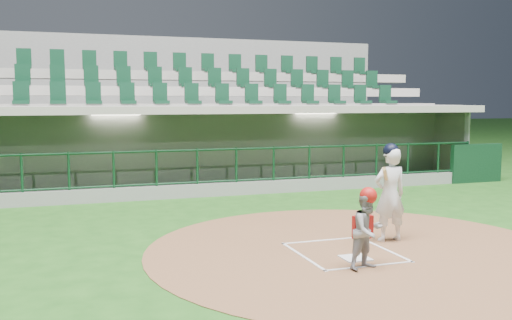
{
  "coord_description": "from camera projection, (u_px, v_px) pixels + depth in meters",
  "views": [
    {
      "loc": [
        -4.37,
        -8.64,
        2.53
      ],
      "look_at": [
        -0.57,
        2.6,
        1.3
      ],
      "focal_mm": 40.0,
      "sensor_mm": 36.0,
      "label": 1
    }
  ],
  "objects": [
    {
      "name": "seating_deck",
      "position": [
        196.0,
        133.0,
        19.93
      ],
      "size": [
        17.0,
        6.72,
        5.15
      ],
      "color": "gray",
      "rests_on": "ground"
    },
    {
      "name": "batter_box_chalk",
      "position": [
        344.0,
        252.0,
        9.51
      ],
      "size": [
        1.55,
        1.8,
        0.01
      ],
      "color": "white",
      "rests_on": "ground"
    },
    {
      "name": "catcher",
      "position": [
        367.0,
        229.0,
        8.53
      ],
      "size": [
        0.67,
        0.58,
        1.24
      ],
      "color": "#939399",
      "rests_on": "dirt_circle"
    },
    {
      "name": "dugout_structure",
      "position": [
        223.0,
        153.0,
        17.11
      ],
      "size": [
        16.4,
        3.7,
        3.0
      ],
      "color": "slate",
      "rests_on": "ground"
    },
    {
      "name": "dirt_circle",
      "position": [
        357.0,
        250.0,
        9.7
      ],
      "size": [
        7.2,
        7.2,
        0.01
      ],
      "primitive_type": "cylinder",
      "color": "brown",
      "rests_on": "ground"
    },
    {
      "name": "batter",
      "position": [
        390.0,
        192.0,
        10.22
      ],
      "size": [
        0.85,
        0.85,
        1.77
      ],
      "color": "white",
      "rests_on": "dirt_circle"
    },
    {
      "name": "ground",
      "position": [
        336.0,
        249.0,
        9.8
      ],
      "size": [
        120.0,
        120.0,
        0.0
      ],
      "primitive_type": "plane",
      "color": "#1B4B15",
      "rests_on": "ground"
    },
    {
      "name": "home_plate",
      "position": [
        355.0,
        258.0,
        9.13
      ],
      "size": [
        0.43,
        0.43,
        0.02
      ],
      "primitive_type": "cube",
      "color": "silver",
      "rests_on": "dirt_circle"
    }
  ]
}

